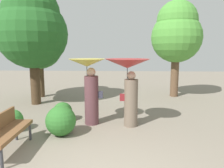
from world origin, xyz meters
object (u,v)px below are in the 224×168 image
at_px(person_left, 89,81).
at_px(person_right, 129,77).
at_px(tree_near_left, 32,27).
at_px(tree_mid_left, 39,42).
at_px(park_bench, 5,130).
at_px(tree_near_right, 177,33).

xyz_separation_m(person_left, person_right, (1.14, -0.11, 0.15)).
bearing_deg(tree_near_left, person_left, -41.50).
bearing_deg(person_left, person_right, -95.47).
bearing_deg(tree_mid_left, person_right, -43.12).
height_order(person_left, park_bench, person_left).
distance_m(park_bench, tree_mid_left, 6.16).
bearing_deg(person_right, park_bench, 124.72).
relative_size(person_left, tree_near_right, 0.43).
xyz_separation_m(person_right, park_bench, (-2.65, -1.82, -0.93)).
distance_m(person_left, park_bench, 2.58).
height_order(park_bench, tree_near_right, tree_near_right).
xyz_separation_m(park_bench, tree_near_left, (-1.08, 4.23, 2.57)).
relative_size(person_left, park_bench, 1.28).
bearing_deg(park_bench, tree_mid_left, 11.61).
bearing_deg(park_bench, person_right, -57.91).
relative_size(person_left, tree_near_left, 0.41).
bearing_deg(tree_near_left, tree_mid_left, 102.96).
xyz_separation_m(person_left, park_bench, (-1.51, -1.94, -0.77)).
relative_size(tree_near_left, tree_near_right, 1.05).
bearing_deg(park_bench, tree_near_right, -41.71).
bearing_deg(tree_mid_left, park_bench, -76.01).
relative_size(person_right, tree_near_right, 0.44).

